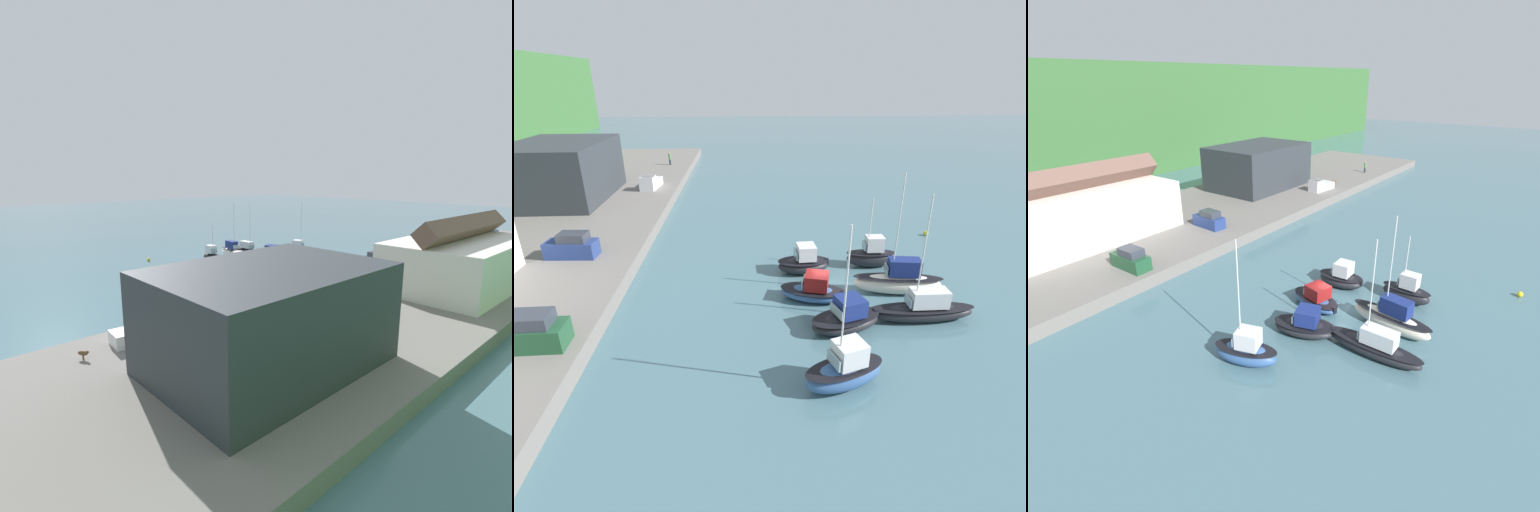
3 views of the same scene
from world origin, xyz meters
The scene contains 17 objects.
ground_plane centered at (0.00, 0.00, 0.00)m, with size 320.00×320.00×0.00m, color #476B75.
quay_promenade centered at (0.00, 26.89, 0.65)m, with size 127.23×22.32×1.29m.
harbor_clubhouse centered at (-5.95, 30.11, 4.34)m, with size 20.52×11.10×8.42m.
yacht_club_building centered at (24.65, 29.10, 4.78)m, with size 15.69×10.82×6.97m.
moored_boat_0 centered at (-10.33, 1.12, 1.04)m, with size 3.29×4.98×9.36m.
moored_boat_1 centered at (-5.03, -0.27, 0.84)m, with size 3.72×5.39×2.34m.
moored_boat_2 centered at (-0.99, 1.26, 0.77)m, with size 3.59×5.38×2.17m.
moored_boat_3 centered at (3.66, 1.35, 0.92)m, with size 2.58×4.50×2.53m.
moored_boat_4 centered at (-4.28, -5.75, 0.86)m, with size 1.77×7.35×8.96m.
moored_boat_5 centered at (-0.45, -5.41, 1.10)m, with size 2.53×7.00×9.43m.
moored_boat_6 centered at (4.49, -4.76, 1.06)m, with size 1.79×4.40×6.23m.
parked_car_0 centered at (-7.45, 18.62, 2.21)m, with size 1.86×4.23×2.16m.
parked_car_1 centered at (5.40, 21.11, 2.21)m, with size 2.03×4.29×2.16m.
pickup_truck_0 centered at (28.69, 19.36, 2.11)m, with size 4.88×2.36×1.90m.
person_on_quay centered at (45.50, 19.41, 2.39)m, with size 0.40×0.40×2.14m.
dog_on_quay centered at (33.81, 19.59, 1.75)m, with size 0.71×0.82×0.68m.
mooring_buoy_0 centered at (11.63, -12.91, 0.26)m, with size 0.52×0.52×0.52m.
Camera 3 is at (-26.97, -14.49, 18.50)m, focal length 28.00 mm.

